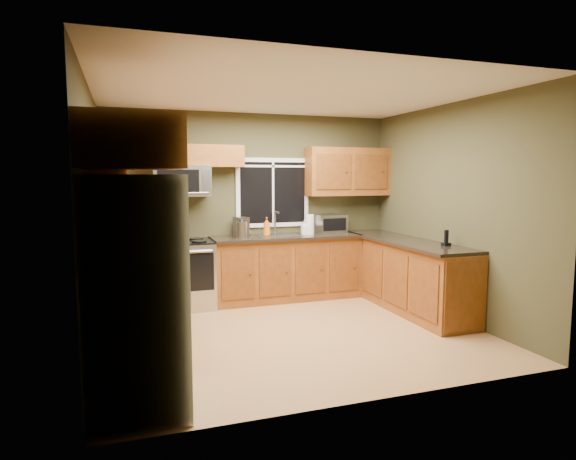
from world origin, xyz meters
TOP-DOWN VIEW (x-y plane):
  - floor at (0.00, 0.00)m, footprint 4.20×4.20m
  - ceiling at (0.00, 0.00)m, footprint 4.20×4.20m
  - back_wall at (0.00, 1.80)m, footprint 4.20×0.00m
  - front_wall at (0.00, -1.80)m, footprint 4.20×0.00m
  - left_wall at (-2.10, 0.00)m, footprint 0.00×3.60m
  - right_wall at (2.10, 0.00)m, footprint 0.00×3.60m
  - window at (0.30, 1.78)m, footprint 1.12×0.03m
  - base_cabinets_left at (-1.80, 0.48)m, footprint 0.60×2.65m
  - countertop_left at (-1.78, 0.48)m, footprint 0.65×2.65m
  - base_cabinets_back at (0.42, 1.50)m, footprint 2.17×0.60m
  - countertop_back at (0.42, 1.48)m, footprint 2.17×0.65m
  - base_cabinets_peninsula at (1.80, 0.54)m, footprint 0.60×2.52m
  - countertop_peninsula at (1.78, 0.55)m, footprint 0.65×2.50m
  - upper_cabinets_left at (-1.94, 0.48)m, footprint 0.33×2.65m
  - upper_cabinets_back_left at (-0.85, 1.64)m, footprint 1.30×0.33m
  - upper_cabinets_back_right at (1.45, 1.64)m, footprint 1.30×0.33m
  - upper_cabinet_over_fridge at (-1.74, -1.30)m, footprint 0.72×0.90m
  - refrigerator at (-1.74, -1.30)m, footprint 0.74×0.90m
  - range at (-1.05, 1.47)m, footprint 0.76×0.69m
  - microwave at (-1.05, 1.61)m, footprint 0.76×0.41m
  - sink at (0.30, 1.49)m, footprint 0.60×0.42m
  - toaster_oven at (1.16, 1.62)m, footprint 0.46×0.37m
  - coffee_maker at (-0.22, 1.62)m, footprint 0.22×0.26m
  - kettle at (-0.26, 1.44)m, footprint 0.17×0.17m
  - paper_towel_roll at (0.78, 1.50)m, footprint 0.15×0.15m
  - soap_bottle_a at (0.12, 1.50)m, footprint 0.11×0.11m
  - soap_bottle_b at (0.70, 1.50)m, footprint 0.10×0.10m
  - soap_bottle_c at (-0.14, 1.67)m, footprint 0.16×0.16m
  - cordless_phone at (1.93, -0.15)m, footprint 0.09×0.09m

SIDE VIEW (x-z plane):
  - floor at x=0.00m, z-range 0.00..0.00m
  - base_cabinets_peninsula at x=1.80m, z-range 0.00..0.90m
  - base_cabinets_left at x=-1.80m, z-range 0.00..0.90m
  - base_cabinets_back at x=0.42m, z-range 0.00..0.90m
  - range at x=-1.05m, z-range 0.00..0.94m
  - refrigerator at x=-1.74m, z-range 0.00..1.80m
  - countertop_left at x=-1.78m, z-range 0.90..0.94m
  - countertop_back at x=0.42m, z-range 0.90..0.94m
  - countertop_peninsula at x=1.78m, z-range 0.90..0.94m
  - sink at x=0.30m, z-range 0.77..1.13m
  - cordless_phone at x=1.93m, z-range 0.90..1.10m
  - soap_bottle_c at x=-0.14m, z-range 0.94..1.10m
  - soap_bottle_b at x=0.70m, z-range 0.94..1.15m
  - kettle at x=-0.26m, z-range 0.93..1.20m
  - coffee_maker at x=-0.22m, z-range 0.93..1.20m
  - soap_bottle_a at x=0.12m, z-range 0.94..1.21m
  - toaster_oven at x=1.16m, z-range 0.94..1.21m
  - paper_towel_roll at x=0.78m, z-range 0.92..1.25m
  - back_wall at x=0.00m, z-range -0.75..3.45m
  - front_wall at x=0.00m, z-range -0.75..3.45m
  - left_wall at x=-2.10m, z-range -0.45..3.15m
  - right_wall at x=2.10m, z-range -0.45..3.15m
  - window at x=0.30m, z-range 1.04..2.06m
  - microwave at x=-1.05m, z-range 1.52..1.94m
  - upper_cabinets_left at x=-1.94m, z-range 1.50..2.22m
  - upper_cabinets_back_right at x=1.45m, z-range 1.50..2.22m
  - upper_cabinet_over_fridge at x=-1.74m, z-range 1.84..2.22m
  - upper_cabinets_back_left at x=-0.85m, z-range 1.92..2.22m
  - ceiling at x=0.00m, z-range 2.70..2.70m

